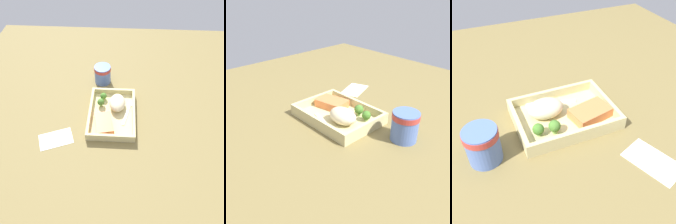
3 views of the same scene
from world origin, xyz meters
TOP-DOWN VIEW (x-y plane):
  - ground_plane at (0.00, 0.00)cm, footprint 160.00×160.00cm
  - takeout_tray at (0.00, 0.00)cm, footprint 28.41×20.82cm
  - tray_rim at (0.00, 0.00)cm, footprint 28.41×20.82cm
  - salmon_fillet at (-6.82, 3.18)cm, footprint 12.40×9.39cm
  - mashed_potatoes at (4.76, -2.23)cm, footprint 10.42×7.25cm
  - broccoli_floret_1 at (9.29, 4.61)cm, footprint 3.14×3.14cm
  - broccoli_floret_2 at (5.01, 5.47)cm, footprint 3.32×3.32cm
  - fork at (2.25, -7.31)cm, footprint 15.73×5.44cm
  - paper_cup at (23.60, 6.15)cm, footprint 8.50×8.50cm
  - receipt_slip at (-14.11, 23.11)cm, footprint 12.63×15.82cm

SIDE VIEW (x-z plane):
  - ground_plane at x=0.00cm, z-range -2.00..0.00cm
  - receipt_slip at x=-14.11cm, z-range 0.00..0.24cm
  - takeout_tray at x=0.00cm, z-range 0.00..1.20cm
  - fork at x=2.25cm, z-range 1.20..1.64cm
  - tray_rim at x=0.00cm, z-range 1.20..4.10cm
  - salmon_fillet at x=-6.82cm, z-range 1.20..4.11cm
  - broccoli_floret_1 at x=9.29cm, z-range 1.42..5.19cm
  - broccoli_floret_2 at x=5.01cm, z-range 1.52..5.70cm
  - mashed_potatoes at x=4.76cm, z-range 1.20..6.58cm
  - paper_cup at x=23.60cm, z-range 0.56..10.13cm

